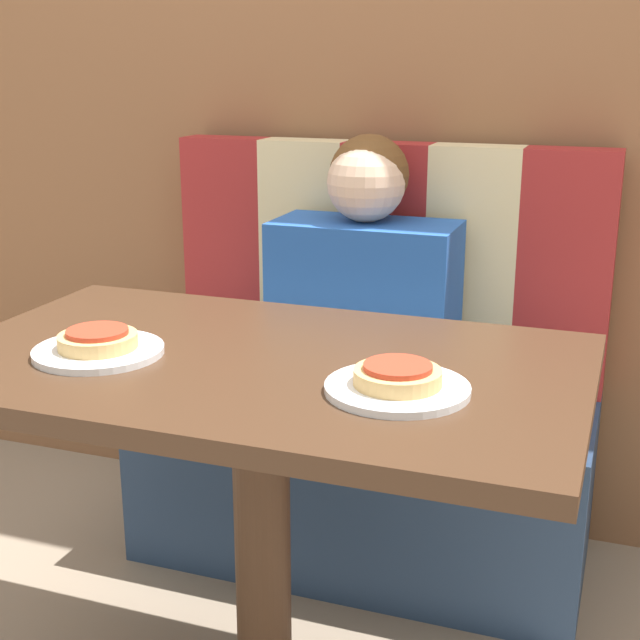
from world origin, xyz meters
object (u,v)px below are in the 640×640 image
object	(u,v)px
pizza_right	(398,375)
plate_right	(397,388)
plate_left	(99,351)
pizza_left	(98,339)
person	(365,280)

from	to	relation	value
pizza_right	plate_right	bearing A→B (deg)	165.96
plate_right	pizza_right	distance (m)	0.02
plate_left	pizza_left	world-z (taller)	pizza_left
plate_left	pizza_right	distance (m)	0.52
person	plate_right	distance (m)	0.73
plate_left	plate_right	size ratio (longest dim) A/B	1.00
plate_left	pizza_left	size ratio (longest dim) A/B	1.65
plate_right	person	bearing A→B (deg)	110.73
pizza_left	pizza_right	xyz separation A→B (m)	(0.52, 0.00, 0.00)
person	pizza_left	xyz separation A→B (m)	(-0.26, -0.68, 0.04)
pizza_left	person	bearing A→B (deg)	69.27
person	pizza_right	distance (m)	0.73
plate_right	pizza_right	xyz separation A→B (m)	(0.00, -0.00, 0.02)
pizza_left	pizza_right	size ratio (longest dim) A/B	1.00
person	pizza_left	size ratio (longest dim) A/B	4.55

